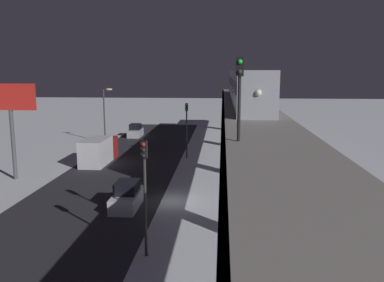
{
  "coord_description": "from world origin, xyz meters",
  "views": [
    {
      "loc": [
        -3.81,
        29.84,
        10.02
      ],
      "look_at": [
        -0.5,
        -13.68,
        2.39
      ],
      "focal_mm": 37.6,
      "sensor_mm": 36.0,
      "label": 1
    }
  ],
  "objects_px": {
    "traffic_light_mid": "(187,122)",
    "rail_signal": "(240,84)",
    "sedan_silver": "(135,131)",
    "commercial_billboard": "(10,106)",
    "sedan_white_2": "(127,197)",
    "subway_train": "(244,85)",
    "traffic_light_near": "(145,182)",
    "box_truck": "(99,150)"
  },
  "relations": [
    {
      "from": "sedan_white_2",
      "to": "sedan_silver",
      "type": "height_order",
      "value": "same"
    },
    {
      "from": "box_truck",
      "to": "traffic_light_mid",
      "type": "relative_size",
      "value": 1.16
    },
    {
      "from": "subway_train",
      "to": "sedan_silver",
      "type": "bearing_deg",
      "value": -42.12
    },
    {
      "from": "traffic_light_near",
      "to": "commercial_billboard",
      "type": "height_order",
      "value": "commercial_billboard"
    },
    {
      "from": "box_truck",
      "to": "traffic_light_near",
      "type": "xyz_separation_m",
      "value": [
        -9.5,
        22.21,
        2.85
      ]
    },
    {
      "from": "traffic_light_mid",
      "to": "commercial_billboard",
      "type": "xyz_separation_m",
      "value": [
        15.19,
        10.39,
        2.63
      ]
    },
    {
      "from": "commercial_billboard",
      "to": "sedan_silver",
      "type": "bearing_deg",
      "value": -103.06
    },
    {
      "from": "subway_train",
      "to": "traffic_light_near",
      "type": "height_order",
      "value": "subway_train"
    },
    {
      "from": "subway_train",
      "to": "traffic_light_near",
      "type": "bearing_deg",
      "value": 75.85
    },
    {
      "from": "traffic_light_mid",
      "to": "commercial_billboard",
      "type": "distance_m",
      "value": 18.59
    },
    {
      "from": "sedan_white_2",
      "to": "traffic_light_mid",
      "type": "relative_size",
      "value": 0.68
    },
    {
      "from": "commercial_billboard",
      "to": "rail_signal",
      "type": "bearing_deg",
      "value": 141.58
    },
    {
      "from": "subway_train",
      "to": "traffic_light_mid",
      "type": "bearing_deg",
      "value": 6.14
    },
    {
      "from": "sedan_white_2",
      "to": "traffic_light_near",
      "type": "bearing_deg",
      "value": -69.58
    },
    {
      "from": "sedan_silver",
      "to": "traffic_light_mid",
      "type": "bearing_deg",
      "value": 121.8
    },
    {
      "from": "box_truck",
      "to": "commercial_billboard",
      "type": "height_order",
      "value": "commercial_billboard"
    },
    {
      "from": "sedan_silver",
      "to": "box_truck",
      "type": "distance_m",
      "value": 17.92
    },
    {
      "from": "traffic_light_near",
      "to": "box_truck",
      "type": "bearing_deg",
      "value": -66.85
    },
    {
      "from": "rail_signal",
      "to": "sedan_silver",
      "type": "relative_size",
      "value": 0.98
    },
    {
      "from": "rail_signal",
      "to": "commercial_billboard",
      "type": "height_order",
      "value": "rail_signal"
    },
    {
      "from": "sedan_silver",
      "to": "commercial_billboard",
      "type": "distance_m",
      "value": 26.75
    },
    {
      "from": "sedan_white_2",
      "to": "traffic_light_mid",
      "type": "xyz_separation_m",
      "value": [
        -2.9,
        -17.33,
        3.4
      ]
    },
    {
      "from": "box_truck",
      "to": "traffic_light_mid",
      "type": "distance_m",
      "value": 10.34
    },
    {
      "from": "subway_train",
      "to": "commercial_billboard",
      "type": "height_order",
      "value": "subway_train"
    },
    {
      "from": "rail_signal",
      "to": "box_truck",
      "type": "relative_size",
      "value": 0.54
    },
    {
      "from": "rail_signal",
      "to": "traffic_light_near",
      "type": "xyz_separation_m",
      "value": [
        4.87,
        -1.17,
        -5.19
      ]
    },
    {
      "from": "commercial_billboard",
      "to": "traffic_light_near",
      "type": "bearing_deg",
      "value": 135.86
    },
    {
      "from": "traffic_light_mid",
      "to": "rail_signal",
      "type": "bearing_deg",
      "value": 100.49
    },
    {
      "from": "subway_train",
      "to": "traffic_light_mid",
      "type": "relative_size",
      "value": 5.76
    },
    {
      "from": "traffic_light_near",
      "to": "commercial_billboard",
      "type": "bearing_deg",
      "value": -44.14
    },
    {
      "from": "subway_train",
      "to": "sedan_white_2",
      "type": "distance_m",
      "value": 21.73
    },
    {
      "from": "rail_signal",
      "to": "sedan_white_2",
      "type": "distance_m",
      "value": 14.65
    },
    {
      "from": "box_truck",
      "to": "traffic_light_mid",
      "type": "xyz_separation_m",
      "value": [
        -9.5,
        -2.91,
        2.85
      ]
    },
    {
      "from": "traffic_light_mid",
      "to": "subway_train",
      "type": "bearing_deg",
      "value": -173.86
    },
    {
      "from": "rail_signal",
      "to": "traffic_light_near",
      "type": "height_order",
      "value": "rail_signal"
    },
    {
      "from": "rail_signal",
      "to": "traffic_light_near",
      "type": "distance_m",
      "value": 7.21
    },
    {
      "from": "sedan_white_2",
      "to": "sedan_silver",
      "type": "bearing_deg",
      "value": 101.2
    },
    {
      "from": "subway_train",
      "to": "commercial_billboard",
      "type": "distance_m",
      "value": 24.42
    },
    {
      "from": "box_truck",
      "to": "traffic_light_mid",
      "type": "bearing_deg",
      "value": -162.96
    },
    {
      "from": "sedan_white_2",
      "to": "traffic_light_mid",
      "type": "bearing_deg",
      "value": 80.5
    },
    {
      "from": "sedan_white_2",
      "to": "traffic_light_near",
      "type": "height_order",
      "value": "traffic_light_near"
    },
    {
      "from": "sedan_white_2",
      "to": "sedan_silver",
      "type": "xyz_separation_m",
      "value": [
        6.4,
        -32.33,
        0.0
      ]
    }
  ]
}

